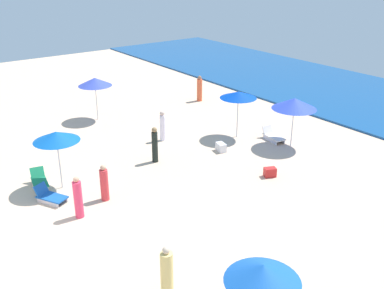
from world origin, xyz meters
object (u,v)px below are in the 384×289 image
at_px(umbrella_3, 95,82).
at_px(beachgoer_5, 200,89).
at_px(lounge_chair_1_0, 273,136).
at_px(cooler_box_1, 221,147).
at_px(umbrella_4, 56,136).
at_px(umbrella_0, 263,273).
at_px(beachgoer_1, 155,145).
at_px(umbrella_1, 294,104).
at_px(lounge_chair_4_0, 39,181).
at_px(beachgoer_6, 162,126).
at_px(cooler_box_0, 270,172).
at_px(beachgoer_3, 104,184).
at_px(umbrella_2, 238,95).
at_px(lounge_chair_4_1, 50,196).
at_px(beachgoer_4, 167,273).
at_px(beachgoer_0, 78,198).

height_order(umbrella_3, beachgoer_5, umbrella_3).
relative_size(lounge_chair_1_0, cooler_box_1, 2.64).
height_order(umbrella_4, cooler_box_1, umbrella_4).
distance_m(umbrella_0, lounge_chair_1_0, 14.24).
distance_m(umbrella_3, beachgoer_1, 7.41).
distance_m(umbrella_1, beachgoer_1, 7.32).
bearing_deg(lounge_chair_4_0, beachgoer_6, 20.62).
distance_m(beachgoer_1, cooler_box_0, 5.53).
bearing_deg(umbrella_4, beachgoer_3, 26.46).
bearing_deg(umbrella_2, umbrella_3, -145.70).
relative_size(beachgoer_3, beachgoer_5, 0.88).
xyz_separation_m(lounge_chair_4_0, cooler_box_1, (1.73, 8.68, -0.03)).
relative_size(umbrella_3, lounge_chair_4_1, 1.82).
bearing_deg(umbrella_2, cooler_box_1, -62.65).
relative_size(umbrella_4, beachgoer_4, 1.56).
bearing_deg(beachgoer_1, beachgoer_3, 78.64).
bearing_deg(cooler_box_1, beachgoer_1, 87.48).
relative_size(beachgoer_1, cooler_box_0, 3.33).
bearing_deg(umbrella_2, beachgoer_0, -75.49).
distance_m(beachgoer_0, beachgoer_4, 5.52).
bearing_deg(beachgoer_0, beachgoer_1, 93.44).
height_order(beachgoer_4, cooler_box_0, beachgoer_4).
bearing_deg(lounge_chair_4_1, cooler_box_0, -50.25).
distance_m(lounge_chair_1_0, cooler_box_1, 3.22).
xyz_separation_m(umbrella_2, cooler_box_0, (4.52, -2.05, -2.16)).
relative_size(umbrella_3, cooler_box_1, 4.43).
bearing_deg(beachgoer_5, cooler_box_0, 122.54).
height_order(lounge_chair_4_0, cooler_box_1, lounge_chair_4_0).
distance_m(umbrella_0, lounge_chair_4_0, 12.07).
xyz_separation_m(lounge_chair_4_1, beachgoer_6, (-2.82, 7.22, 0.57)).
bearing_deg(beachgoer_6, beachgoer_4, -14.30).
distance_m(beachgoer_3, beachgoer_6, 6.70).
bearing_deg(beachgoer_6, beachgoer_5, 145.55).
bearing_deg(beachgoer_5, cooler_box_1, 114.35).
height_order(beachgoer_6, cooler_box_0, beachgoer_6).
bearing_deg(beachgoer_6, lounge_chair_4_1, -50.53).
bearing_deg(umbrella_0, lounge_chair_4_1, -171.13).
height_order(umbrella_4, lounge_chair_4_0, umbrella_4).
bearing_deg(cooler_box_0, beachgoer_4, 48.59).
bearing_deg(beachgoer_1, beachgoer_0, 77.60).
bearing_deg(lounge_chair_4_1, lounge_chair_1_0, -30.71).
distance_m(umbrella_0, beachgoer_4, 3.38).
bearing_deg(beachgoer_3, cooler_box_0, 48.83).
bearing_deg(umbrella_4, umbrella_1, 76.89).
bearing_deg(umbrella_2, beachgoer_3, -77.10).
xyz_separation_m(lounge_chair_4_0, beachgoer_5, (-5.80, 13.05, 0.58)).
bearing_deg(cooler_box_1, beachgoer_4, 144.30).
distance_m(umbrella_4, beachgoer_0, 3.10).
bearing_deg(beachgoer_4, beachgoer_3, 97.97).
distance_m(lounge_chair_1_0, umbrella_3, 10.79).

